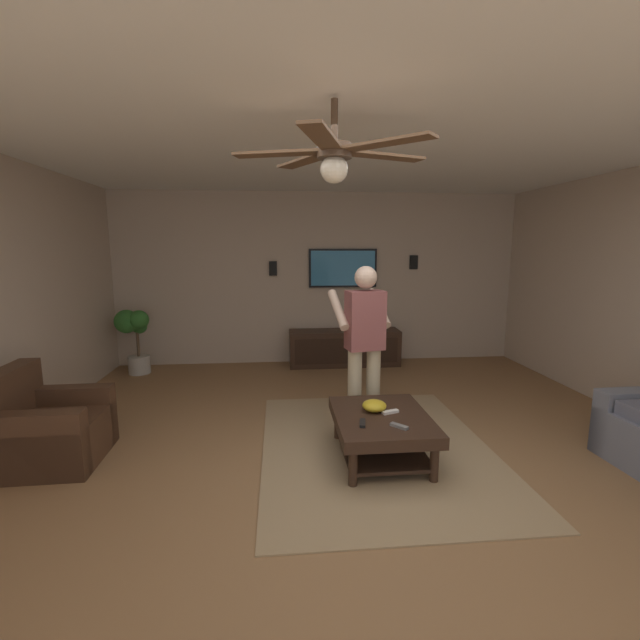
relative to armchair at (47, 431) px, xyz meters
name	(u,v)px	position (x,y,z in m)	size (l,w,h in m)	color
ground_plane	(367,489)	(-0.69, -2.63, -0.28)	(9.10, 9.10, 0.00)	olive
wall_back_tv	(319,279)	(3.15, -2.63, 1.05)	(0.10, 6.47, 2.66)	#BCA893
ceiling_slab	(374,109)	(-0.69, -2.63, 2.43)	(7.78, 6.47, 0.10)	white
area_rug	(376,447)	(-0.02, -2.85, -0.27)	(2.66, 2.06, 0.01)	#9E8460
armchair	(47,431)	(0.00, 0.00, 0.00)	(0.82, 0.83, 0.82)	#472D1E
coffee_table	(382,426)	(-0.22, -2.85, 0.02)	(1.00, 0.80, 0.40)	#332116
media_console	(344,348)	(2.81, -2.99, 0.00)	(0.45, 1.70, 0.55)	#332116
tv	(343,268)	(3.06, -2.99, 1.22)	(0.05, 1.06, 0.60)	black
person_standing	(364,338)	(0.46, -2.82, 0.65)	(0.60, 0.61, 1.64)	#C6B793
potted_plant_tall	(133,331)	(2.60, 0.10, 0.36)	(0.40, 0.48, 0.95)	#B7B2A8
bowl	(374,406)	(-0.13, -2.80, 0.17)	(0.21, 0.21, 0.10)	gold
remote_white	(390,412)	(-0.20, -2.93, 0.13)	(0.15, 0.04, 0.02)	white
remote_black	(363,423)	(-0.41, -2.64, 0.13)	(0.15, 0.04, 0.02)	black
remote_grey	(399,426)	(-0.50, -2.92, 0.13)	(0.15, 0.04, 0.02)	slate
vase_round	(372,323)	(2.85, -3.42, 0.38)	(0.22, 0.22, 0.22)	orange
wall_speaker_left	(414,262)	(3.07, -4.13, 1.30)	(0.06, 0.12, 0.22)	black
wall_speaker_right	(273,268)	(3.07, -1.90, 1.22)	(0.06, 0.12, 0.22)	black
ceiling_fan	(334,156)	(-1.10, -2.31, 2.05)	(1.15, 1.18, 0.46)	#4C3828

